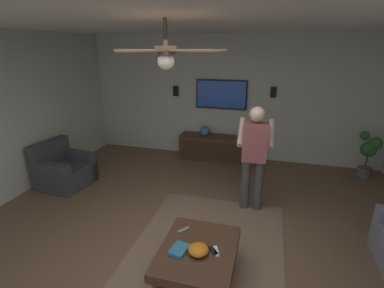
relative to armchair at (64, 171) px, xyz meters
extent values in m
plane|color=brown|center=(-1.34, -2.69, -0.28)|extent=(8.64, 8.64, 0.00)
cube|color=#B2B7AD|center=(2.31, -2.69, 1.08)|extent=(0.10, 6.61, 2.71)
cube|color=white|center=(-1.34, -2.69, 2.48)|extent=(7.40, 6.61, 0.10)
cube|color=#7A604C|center=(-1.33, -2.94, -0.27)|extent=(3.04, 1.88, 0.01)
cube|color=#38383D|center=(0.00, -0.04, -0.08)|extent=(0.89, 0.89, 0.40)
cube|color=#38383D|center=(0.03, 0.28, 0.33)|extent=(0.82, 0.27, 0.42)
cube|color=#38383D|center=(-0.32, 0.00, 0.00)|extent=(0.25, 0.81, 0.56)
cube|color=#38383D|center=(0.31, -0.08, 0.00)|extent=(0.25, 0.81, 0.56)
cube|color=#422B1C|center=(-1.53, -2.94, 0.07)|extent=(1.00, 0.80, 0.10)
cylinder|color=#422B1C|center=(-1.11, -3.26, -0.13)|extent=(0.07, 0.07, 0.30)
cylinder|color=#422B1C|center=(-1.11, -2.62, -0.13)|extent=(0.07, 0.07, 0.30)
cube|color=#382417|center=(-1.53, -2.94, -0.18)|extent=(0.88, 0.68, 0.03)
cube|color=#422B1C|center=(1.98, -2.51, 0.00)|extent=(0.44, 1.70, 0.55)
cube|color=#352216|center=(1.75, -2.51, 0.00)|extent=(0.01, 1.56, 0.39)
cube|color=black|center=(2.22, -2.51, 1.17)|extent=(0.05, 1.13, 0.63)
cube|color=blue|center=(2.19, -2.51, 1.17)|extent=(0.01, 1.07, 0.57)
cylinder|color=#3F3F3F|center=(0.09, -3.49, 0.13)|extent=(0.14, 0.14, 0.82)
cylinder|color=#3F3F3F|center=(0.09, -3.29, 0.13)|extent=(0.14, 0.14, 0.82)
cube|color=#8C4C4C|center=(0.09, -3.39, 0.83)|extent=(0.23, 0.37, 0.58)
sphere|color=beige|center=(0.09, -3.39, 1.25)|extent=(0.22, 0.22, 0.22)
cylinder|color=beige|center=(0.28, -3.61, 0.92)|extent=(0.48, 0.10, 0.37)
cylinder|color=beige|center=(0.26, -3.17, 0.92)|extent=(0.48, 0.10, 0.37)
cube|color=white|center=(0.47, -3.38, 0.82)|extent=(0.04, 0.05, 0.16)
cylinder|color=#4C4C51|center=(1.81, -5.45, -0.17)|extent=(0.25, 0.25, 0.21)
cylinder|color=brown|center=(1.81, -5.45, 0.11)|extent=(0.03, 0.03, 0.35)
sphere|color=#235B2D|center=(1.85, -5.34, 0.57)|extent=(0.18, 0.18, 0.18)
sphere|color=#235B2D|center=(1.75, -5.42, 0.33)|extent=(0.29, 0.29, 0.29)
sphere|color=#235B2D|center=(1.72, -5.51, 0.47)|extent=(0.24, 0.24, 0.24)
ellipsoid|color=orange|center=(-1.61, -2.97, 0.17)|extent=(0.22, 0.22, 0.10)
cube|color=white|center=(-1.54, -3.14, 0.13)|extent=(0.16, 0.10, 0.02)
cube|color=black|center=(-1.54, -3.11, 0.13)|extent=(0.14, 0.13, 0.02)
cube|color=slate|center=(-1.29, -2.71, 0.13)|extent=(0.15, 0.13, 0.02)
cube|color=teal|center=(-1.63, -2.76, 0.14)|extent=(0.25, 0.20, 0.04)
sphere|color=teal|center=(1.96, -2.22, 0.38)|extent=(0.22, 0.22, 0.22)
cube|color=black|center=(2.23, -3.60, 1.26)|extent=(0.06, 0.12, 0.22)
cube|color=black|center=(2.23, -1.45, 1.20)|extent=(0.06, 0.12, 0.22)
cylinder|color=#4C3828|center=(-1.36, -2.58, 2.27)|extent=(0.04, 0.04, 0.28)
cylinder|color=#4C3828|center=(-1.36, -2.58, 2.13)|extent=(0.20, 0.20, 0.08)
sphere|color=silver|center=(-1.36, -2.58, 2.03)|extent=(0.16, 0.16, 0.16)
cube|color=brown|center=(-1.06, -2.46, 2.13)|extent=(0.57, 0.32, 0.02)
cube|color=brown|center=(-1.28, -2.27, 2.13)|extent=(0.26, 0.57, 0.02)
cube|color=brown|center=(-1.67, -2.50, 2.13)|extent=(0.57, 0.25, 0.02)
cube|color=brown|center=(-1.51, -2.86, 2.13)|extent=(0.37, 0.55, 0.02)
cube|color=brown|center=(-1.18, -2.84, 2.13)|extent=(0.42, 0.53, 0.02)
camera|label=1|loc=(-3.95, -3.55, 2.17)|focal=26.44mm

